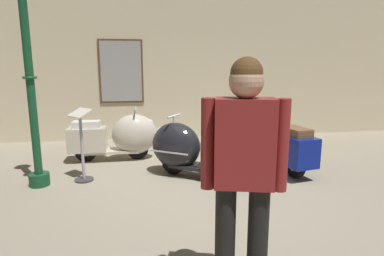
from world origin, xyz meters
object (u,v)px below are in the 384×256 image
object	(u,v)px
visitor_0	(244,166)
lamppost	(30,82)
scooter_0	(120,136)
info_stanchion	(82,151)
scooter_1	(191,149)
scooter_2	(272,139)

from	to	relation	value
visitor_0	lamppost	bearing A→B (deg)	53.67
scooter_0	visitor_0	size ratio (longest dim) A/B	0.90
visitor_0	info_stanchion	world-z (taller)	visitor_0
scooter_0	info_stanchion	world-z (taller)	info_stanchion
scooter_0	visitor_0	world-z (taller)	visitor_0
lamppost	visitor_0	size ratio (longest dim) A/B	1.65
visitor_0	info_stanchion	distance (m)	3.22
scooter_1	lamppost	distance (m)	2.46
scooter_2	visitor_0	xyz separation A→B (m)	(-1.48, -3.05, 0.56)
scooter_2	info_stanchion	distance (m)	3.10
scooter_0	scooter_1	distance (m)	1.57
scooter_0	scooter_1	world-z (taller)	scooter_0
scooter_1	visitor_0	bearing A→B (deg)	122.67
scooter_1	scooter_2	bearing A→B (deg)	-133.13
visitor_0	scooter_1	bearing A→B (deg)	13.27
visitor_0	scooter_2	bearing A→B (deg)	-12.34
scooter_2	visitor_0	distance (m)	3.43
scooter_0	scooter_2	size ratio (longest dim) A/B	0.92
lamppost	info_stanchion	distance (m)	1.20
scooter_0	info_stanchion	distance (m)	1.14
scooter_2	lamppost	distance (m)	3.85
scooter_0	scooter_2	distance (m)	2.70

